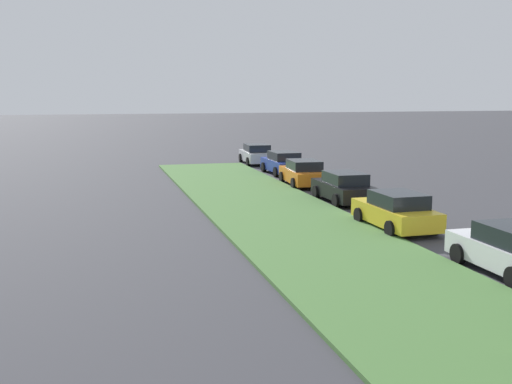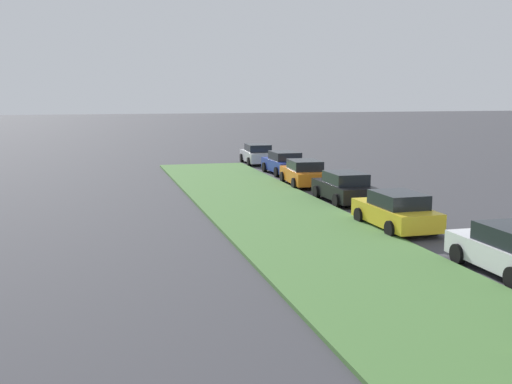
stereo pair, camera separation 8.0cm
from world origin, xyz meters
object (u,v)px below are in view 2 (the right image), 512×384
(parked_car_silver, at_px, (257,154))
(parked_car_black, at_px, (344,187))
(parked_car_white, at_px, (512,251))
(parked_car_yellow, at_px, (396,211))
(parked_car_orange, at_px, (304,173))
(parked_car_blue, at_px, (284,163))

(parked_car_silver, bearing_deg, parked_car_black, -178.25)
(parked_car_white, xyz_separation_m, parked_car_yellow, (6.50, 0.44, 0.00))
(parked_car_yellow, height_order, parked_car_orange, same)
(parked_car_blue, bearing_deg, parked_car_orange, 174.48)
(parked_car_orange, distance_m, parked_car_blue, 5.22)
(parked_car_orange, height_order, parked_car_blue, same)
(parked_car_black, distance_m, parked_car_blue, 10.89)
(parked_car_white, relative_size, parked_car_orange, 0.98)
(parked_car_black, height_order, parked_car_orange, same)
(parked_car_white, height_order, parked_car_blue, same)
(parked_car_blue, xyz_separation_m, parked_car_silver, (6.12, 0.19, 0.00))
(parked_car_blue, bearing_deg, parked_car_yellow, 176.60)
(parked_car_yellow, bearing_deg, parked_car_silver, -2.34)
(parked_car_silver, bearing_deg, parked_car_yellow, -179.17)
(parked_car_yellow, relative_size, parked_car_silver, 0.99)
(parked_car_black, relative_size, parked_car_blue, 0.99)
(parked_car_white, distance_m, parked_car_blue, 23.64)
(parked_car_blue, bearing_deg, parked_car_black, 177.42)
(parked_car_yellow, bearing_deg, parked_car_white, -177.24)
(parked_car_orange, bearing_deg, parked_car_silver, 2.14)
(parked_car_black, bearing_deg, parked_car_silver, -0.40)
(parked_car_black, xyz_separation_m, parked_car_orange, (5.68, 0.12, 0.00))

